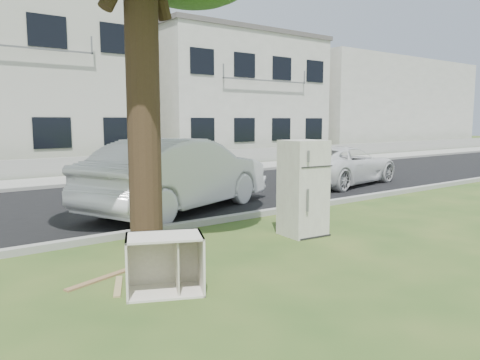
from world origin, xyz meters
TOP-DOWN VIEW (x-y plane):
  - ground at (0.00, 0.00)m, footprint 120.00×120.00m
  - road at (0.00, 6.00)m, footprint 120.00×7.00m
  - kerb_near at (0.00, 2.45)m, footprint 120.00×0.18m
  - kerb_far at (0.00, 9.55)m, footprint 120.00×0.18m
  - sidewalk at (0.00, 11.00)m, footprint 120.00×2.80m
  - low_wall at (0.00, 12.60)m, footprint 120.00×0.15m
  - townhouse_right at (12.00, 17.50)m, footprint 10.20×8.16m
  - filler_right at (26.00, 18.00)m, footprint 16.00×9.00m
  - fridge at (2.17, 0.69)m, footprint 0.78×0.73m
  - cabinet at (-1.22, -0.37)m, footprint 1.07×0.90m
  - plank_a at (-1.60, 0.58)m, footprint 1.19×0.48m
  - plank_c at (-1.60, 0.16)m, footprint 0.39×0.70m
  - car_center at (1.58, 4.10)m, footprint 5.41×3.52m
  - car_right at (8.09, 4.82)m, footprint 4.78×2.82m

SIDE VIEW (x-z plane):
  - ground at x=0.00m, z-range 0.00..0.00m
  - kerb_near at x=0.00m, z-range -0.06..0.06m
  - kerb_far at x=0.00m, z-range -0.06..0.06m
  - road at x=0.00m, z-range 0.00..0.01m
  - sidewalk at x=0.00m, z-range 0.00..0.01m
  - plank_c at x=-1.60m, z-range 0.00..0.02m
  - plank_a at x=-1.60m, z-range 0.00..0.02m
  - low_wall at x=0.00m, z-range 0.00..0.70m
  - cabinet at x=-1.22m, z-range 0.00..0.71m
  - car_right at x=8.09m, z-range 0.00..1.25m
  - car_center at x=1.58m, z-range 0.00..1.68m
  - fridge at x=2.17m, z-range 0.00..1.73m
  - filler_right at x=26.00m, z-range 0.00..6.40m
  - townhouse_right at x=12.00m, z-range 0.00..6.84m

